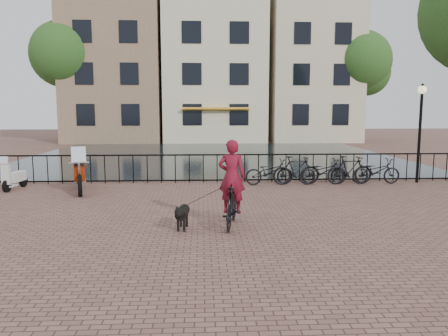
{
  "coord_description": "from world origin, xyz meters",
  "views": [
    {
      "loc": [
        -0.53,
        -7.56,
        2.64
      ],
      "look_at": [
        0.0,
        3.0,
        1.2
      ],
      "focal_mm": 35.0,
      "sensor_mm": 36.0,
      "label": 1
    }
  ],
  "objects_px": {
    "lamp_post": "(421,116)",
    "cyclist": "(232,189)",
    "dog": "(182,216)",
    "scooter": "(15,172)",
    "motorcycle": "(79,168)"
  },
  "relations": [
    {
      "from": "lamp_post",
      "to": "cyclist",
      "type": "distance_m",
      "value": 9.15
    },
    {
      "from": "dog",
      "to": "scooter",
      "type": "relative_size",
      "value": 0.7
    },
    {
      "from": "lamp_post",
      "to": "scooter",
      "type": "height_order",
      "value": "lamp_post"
    },
    {
      "from": "lamp_post",
      "to": "cyclist",
      "type": "relative_size",
      "value": 1.5
    },
    {
      "from": "dog",
      "to": "motorcycle",
      "type": "distance_m",
      "value": 5.76
    },
    {
      "from": "dog",
      "to": "scooter",
      "type": "xyz_separation_m",
      "value": [
        -5.72,
        5.07,
        0.29
      ]
    },
    {
      "from": "lamp_post",
      "to": "dog",
      "type": "height_order",
      "value": "lamp_post"
    },
    {
      "from": "cyclist",
      "to": "dog",
      "type": "relative_size",
      "value": 2.53
    },
    {
      "from": "cyclist",
      "to": "lamp_post",
      "type": "bearing_deg",
      "value": -131.05
    },
    {
      "from": "motorcycle",
      "to": "scooter",
      "type": "distance_m",
      "value": 2.3
    },
    {
      "from": "cyclist",
      "to": "scooter",
      "type": "relative_size",
      "value": 1.77
    },
    {
      "from": "lamp_post",
      "to": "scooter",
      "type": "distance_m",
      "value": 14.02
    },
    {
      "from": "dog",
      "to": "scooter",
      "type": "height_order",
      "value": "scooter"
    },
    {
      "from": "dog",
      "to": "motorcycle",
      "type": "relative_size",
      "value": 0.41
    },
    {
      "from": "scooter",
      "to": "motorcycle",
      "type": "bearing_deg",
      "value": -5.16
    }
  ]
}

